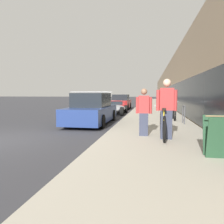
% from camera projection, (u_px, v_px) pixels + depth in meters
% --- Properties ---
extents(sidewalk_slab, '(3.54, 70.00, 0.12)m').
position_uv_depth(sidewalk_slab, '(152.00, 106.00, 26.57)').
color(sidewalk_slab, '#B2AA99').
rests_on(sidewalk_slab, ground).
extents(storefront_facade, '(10.01, 70.00, 5.11)m').
position_uv_depth(storefront_facade, '(198.00, 87.00, 33.04)').
color(storefront_facade, tan).
rests_on(storefront_facade, ground).
extents(tandem_bicycle, '(0.52, 2.50, 0.95)m').
position_uv_depth(tandem_bicycle, '(163.00, 124.00, 6.92)').
color(tandem_bicycle, black).
rests_on(tandem_bicycle, sidewalk_slab).
extents(person_rider, '(0.61, 0.24, 1.81)m').
position_uv_depth(person_rider, '(166.00, 109.00, 6.56)').
color(person_rider, '#33384C').
rests_on(person_rider, sidewalk_slab).
extents(person_bystander, '(0.52, 0.20, 1.53)m').
position_uv_depth(person_bystander, '(144.00, 112.00, 7.08)').
color(person_bystander, '#33384C').
rests_on(person_bystander, sidewalk_slab).
extents(bike_rack_hoop, '(0.05, 0.60, 0.84)m').
position_uv_depth(bike_rack_hoop, '(184.00, 112.00, 9.99)').
color(bike_rack_hoop, '#4C4C51').
rests_on(bike_rack_hoop, sidewalk_slab).
extents(cruiser_bike_nearest, '(0.52, 1.79, 0.96)m').
position_uv_depth(cruiser_bike_nearest, '(174.00, 112.00, 11.49)').
color(cruiser_bike_nearest, black).
rests_on(cruiser_bike_nearest, sidewalk_slab).
extents(sandwich_board_sign, '(0.56, 0.56, 0.90)m').
position_uv_depth(sandwich_board_sign, '(219.00, 136.00, 4.68)').
color(sandwich_board_sign, '#23472D').
rests_on(sandwich_board_sign, sidewalk_slab).
extents(parked_sedan_curbside, '(1.86, 4.60, 1.59)m').
position_uv_depth(parked_sedan_curbside, '(92.00, 110.00, 10.85)').
color(parked_sedan_curbside, navy).
rests_on(parked_sedan_curbside, ground).
extents(vintage_roadster_curbside, '(1.72, 4.20, 0.92)m').
position_uv_depth(vintage_roadster_curbside, '(114.00, 109.00, 16.08)').
color(vintage_roadster_curbside, silver).
rests_on(vintage_roadster_curbside, ground).
extents(parked_sedan_far, '(1.73, 4.15, 1.43)m').
position_uv_depth(parked_sedan_far, '(121.00, 102.00, 21.23)').
color(parked_sedan_far, maroon).
rests_on(parked_sedan_far, ground).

